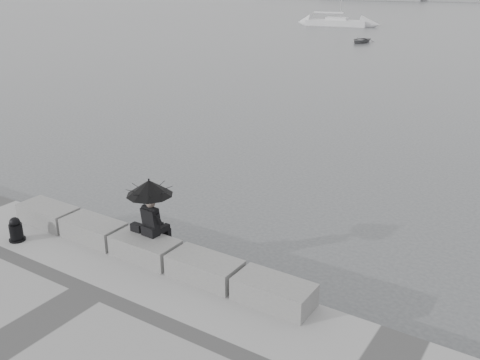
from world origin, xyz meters
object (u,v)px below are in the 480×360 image
Objects in this scene: mooring_bollard at (16,231)px; dinghy at (361,40)px; seated_person at (149,195)px; sailboat_left at (337,22)px.

mooring_bollard is 49.58m from dinghy.
mooring_bollard reaches higher than dinghy.
seated_person is at bearing -67.32° from dinghy.
seated_person reaches higher than dinghy.
mooring_bollard is (-3.26, -1.32, -1.22)m from seated_person.
mooring_bollard is 69.19m from sailboat_left.
mooring_bollard is 0.20× the size of dinghy.
seated_person reaches higher than mooring_bollard.
seated_person is 49.07m from dinghy.
mooring_bollard is 0.05× the size of sailboat_left.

